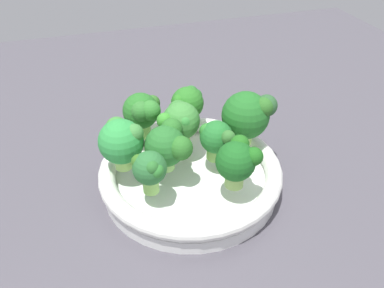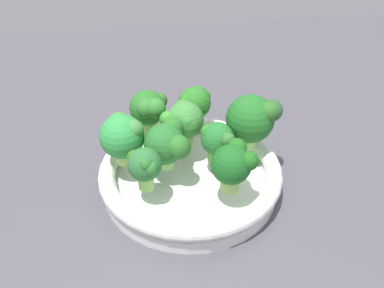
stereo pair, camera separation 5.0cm
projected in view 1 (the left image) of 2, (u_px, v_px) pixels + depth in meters
ground_plane at (194, 201)px, 53.58cm from camera, size 130.00×130.00×2.50cm
bowl at (192, 174)px, 53.05cm from camera, size 24.13×24.13×4.05cm
broccoli_floret_0 at (188, 104)px, 56.25cm from camera, size 4.66×4.91×6.57cm
broccoli_floret_1 at (143, 112)px, 54.39cm from camera, size 5.78×5.45×6.58cm
broccoli_floret_2 at (237, 161)px, 46.30cm from camera, size 4.88×5.29×6.14cm
broccoli_floret_3 at (168, 145)px, 49.00cm from camera, size 5.57×5.62×6.25cm
broccoli_floret_4 at (178, 121)px, 52.74cm from camera, size 5.39×5.50×6.50cm
broccoli_floret_5 at (248, 115)px, 52.83cm from camera, size 6.45×7.15×7.70cm
broccoli_floret_6 at (150, 169)px, 45.40cm from camera, size 4.14×4.03×5.55cm
broccoli_floret_7 at (216, 138)px, 50.91cm from camera, size 4.67×4.33×5.46cm
broccoli_floret_8 at (121, 141)px, 48.94cm from camera, size 5.95×5.67×6.83cm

